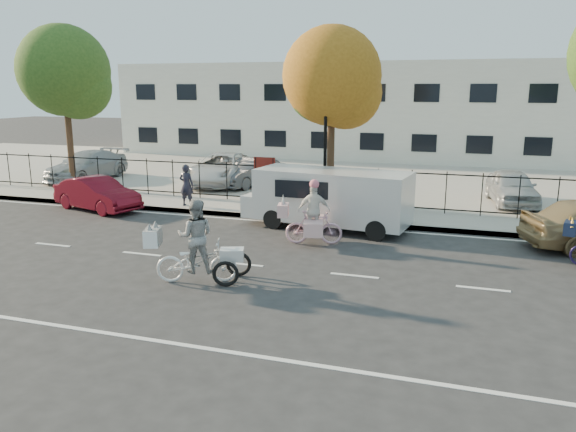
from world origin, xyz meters
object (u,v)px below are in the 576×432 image
at_px(unicorn_bike, 313,220).
at_px(lot_car_d, 512,187).
at_px(lot_car_a, 87,166).
at_px(pedestrian, 187,185).
at_px(lamppost, 325,127).
at_px(red_sedan, 97,194).
at_px(zebra_trike, 197,251).
at_px(lot_car_c, 251,172).
at_px(white_van, 329,197).
at_px(lot_car_b, 222,169).

height_order(unicorn_bike, lot_car_d, unicorn_bike).
bearing_deg(lot_car_a, pedestrian, -25.80).
relative_size(unicorn_bike, pedestrian, 1.25).
height_order(lamppost, red_sedan, lamppost).
distance_m(zebra_trike, lot_car_d, 13.65).
height_order(lot_car_c, lot_car_d, lot_car_d).
xyz_separation_m(zebra_trike, white_van, (1.75, 5.98, 0.29)).
bearing_deg(lot_car_b, lot_car_d, -8.66).
xyz_separation_m(unicorn_bike, lot_car_a, (-13.28, 7.17, 0.12)).
bearing_deg(lot_car_c, lot_car_d, 14.05).
xyz_separation_m(lot_car_c, lot_car_d, (11.00, -0.66, 0.03)).
height_order(red_sedan, lot_car_a, lot_car_a).
bearing_deg(lamppost, lot_car_c, 140.32).
bearing_deg(lot_car_c, red_sedan, -105.49).
height_order(lamppost, pedestrian, lamppost).
bearing_deg(lot_car_b, unicorn_bike, -56.04).
bearing_deg(lot_car_c, zebra_trike, -56.75).
bearing_deg(lot_car_a, white_van, -18.96).
height_order(unicorn_bike, lot_car_a, unicorn_bike).
relative_size(zebra_trike, pedestrian, 1.47).
bearing_deg(unicorn_bike, lot_car_c, 19.17).
bearing_deg(unicorn_bike, pedestrian, 47.99).
height_order(lamppost, unicorn_bike, lamppost).
bearing_deg(white_van, lamppost, 115.24).
xyz_separation_m(unicorn_bike, lot_car_d, (5.89, 7.29, 0.08)).
bearing_deg(pedestrian, zebra_trike, 120.69).
bearing_deg(white_van, lot_car_d, 49.80).
distance_m(unicorn_bike, pedestrian, 6.58).
bearing_deg(zebra_trike, unicorn_bike, -42.67).
distance_m(white_van, lot_car_a, 14.29).
relative_size(lamppost, pedestrian, 2.75).
relative_size(pedestrian, lot_car_b, 0.31).
bearing_deg(red_sedan, lamppost, -56.95).
height_order(lamppost, lot_car_a, lamppost).
xyz_separation_m(lot_car_b, lot_car_d, (12.45, -0.73, -0.06)).
relative_size(red_sedan, lot_car_a, 0.79).
height_order(zebra_trike, lot_car_d, zebra_trike).
bearing_deg(white_van, unicorn_bike, -83.04).
bearing_deg(white_van, pedestrian, 175.92).
bearing_deg(lamppost, white_van, -72.24).
bearing_deg(red_sedan, lot_car_a, 57.51).
height_order(zebra_trike, red_sedan, zebra_trike).
bearing_deg(lamppost, red_sedan, -164.35).
distance_m(zebra_trike, pedestrian, 8.23).
height_order(white_van, lot_car_b, white_van).
distance_m(lot_car_c, lot_car_d, 11.02).
xyz_separation_m(zebra_trike, red_sedan, (-7.23, 6.06, -0.16)).
bearing_deg(zebra_trike, lamppost, -26.15).
bearing_deg(lot_car_b, white_van, -48.05).
bearing_deg(unicorn_bike, white_van, -14.08).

